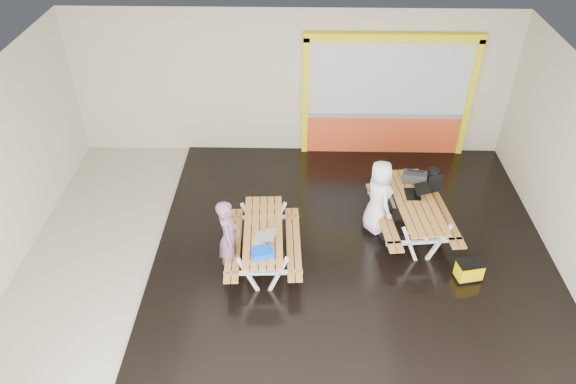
{
  "coord_description": "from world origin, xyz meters",
  "views": [
    {
      "loc": [
        0.19,
        -7.39,
        7.16
      ],
      "look_at": [
        0.0,
        0.9,
        1.0
      ],
      "focal_mm": 33.93,
      "sensor_mm": 36.0,
      "label": 1
    }
  ],
  "objects_px": {
    "laptop_right": "(416,192)",
    "blue_pouch": "(262,253)",
    "person_right": "(379,197)",
    "laptop_left": "(264,237)",
    "fluke_bag": "(469,271)",
    "person_left": "(229,238)",
    "picnic_table_right": "(414,208)",
    "dark_case": "(393,235)",
    "picnic_table_left": "(263,238)",
    "backpack": "(432,181)",
    "toolbox": "(415,177)"
  },
  "relations": [
    {
      "from": "picnic_table_left",
      "to": "blue_pouch",
      "type": "bearing_deg",
      "value": -87.45
    },
    {
      "from": "laptop_right",
      "to": "backpack",
      "type": "bearing_deg",
      "value": 53.21
    },
    {
      "from": "picnic_table_left",
      "to": "picnic_table_right",
      "type": "distance_m",
      "value": 3.0
    },
    {
      "from": "picnic_table_left",
      "to": "dark_case",
      "type": "relative_size",
      "value": 5.02
    },
    {
      "from": "blue_pouch",
      "to": "dark_case",
      "type": "bearing_deg",
      "value": 28.52
    },
    {
      "from": "dark_case",
      "to": "person_right",
      "type": "bearing_deg",
      "value": 141.96
    },
    {
      "from": "blue_pouch",
      "to": "backpack",
      "type": "height_order",
      "value": "backpack"
    },
    {
      "from": "person_right",
      "to": "laptop_left",
      "type": "relative_size",
      "value": 3.36
    },
    {
      "from": "fluke_bag",
      "to": "laptop_right",
      "type": "bearing_deg",
      "value": 118.56
    },
    {
      "from": "backpack",
      "to": "laptop_right",
      "type": "bearing_deg",
      "value": -126.79
    },
    {
      "from": "laptop_right",
      "to": "person_left",
      "type": "bearing_deg",
      "value": -159.11
    },
    {
      "from": "backpack",
      "to": "dark_case",
      "type": "bearing_deg",
      "value": -131.21
    },
    {
      "from": "laptop_right",
      "to": "fluke_bag",
      "type": "bearing_deg",
      "value": -61.44
    },
    {
      "from": "person_right",
      "to": "fluke_bag",
      "type": "relative_size",
      "value": 3.02
    },
    {
      "from": "picnic_table_right",
      "to": "person_left",
      "type": "xyz_separation_m",
      "value": [
        -3.45,
        -1.15,
        0.19
      ]
    },
    {
      "from": "laptop_left",
      "to": "blue_pouch",
      "type": "distance_m",
      "value": 0.4
    },
    {
      "from": "laptop_left",
      "to": "blue_pouch",
      "type": "xyz_separation_m",
      "value": [
        -0.01,
        -0.4,
        -0.0
      ]
    },
    {
      "from": "picnic_table_left",
      "to": "backpack",
      "type": "bearing_deg",
      "value": 26.36
    },
    {
      "from": "picnic_table_left",
      "to": "backpack",
      "type": "xyz_separation_m",
      "value": [
        3.35,
        1.66,
        0.15
      ]
    },
    {
      "from": "laptop_left",
      "to": "fluke_bag",
      "type": "distance_m",
      "value": 3.71
    },
    {
      "from": "toolbox",
      "to": "fluke_bag",
      "type": "xyz_separation_m",
      "value": [
        0.76,
        -1.9,
        -0.7
      ]
    },
    {
      "from": "person_left",
      "to": "picnic_table_left",
      "type": "bearing_deg",
      "value": -69.26
    },
    {
      "from": "dark_case",
      "to": "backpack",
      "type": "bearing_deg",
      "value": 48.79
    },
    {
      "from": "toolbox",
      "to": "dark_case",
      "type": "height_order",
      "value": "toolbox"
    },
    {
      "from": "laptop_right",
      "to": "picnic_table_right",
      "type": "bearing_deg",
      "value": -101.4
    },
    {
      "from": "person_right",
      "to": "fluke_bag",
      "type": "xyz_separation_m",
      "value": [
        1.53,
        -1.32,
        -0.63
      ]
    },
    {
      "from": "laptop_left",
      "to": "fluke_bag",
      "type": "bearing_deg",
      "value": -2.05
    },
    {
      "from": "laptop_left",
      "to": "picnic_table_left",
      "type": "bearing_deg",
      "value": 98.38
    },
    {
      "from": "person_left",
      "to": "laptop_left",
      "type": "relative_size",
      "value": 3.37
    },
    {
      "from": "blue_pouch",
      "to": "backpack",
      "type": "xyz_separation_m",
      "value": [
        3.32,
        2.32,
        -0.09
      ]
    },
    {
      "from": "picnic_table_left",
      "to": "blue_pouch",
      "type": "distance_m",
      "value": 0.7
    },
    {
      "from": "person_left",
      "to": "laptop_right",
      "type": "relative_size",
      "value": 3.52
    },
    {
      "from": "blue_pouch",
      "to": "dark_case",
      "type": "distance_m",
      "value": 2.89
    },
    {
      "from": "laptop_left",
      "to": "laptop_right",
      "type": "distance_m",
      "value": 3.16
    },
    {
      "from": "person_right",
      "to": "backpack",
      "type": "xyz_separation_m",
      "value": [
        1.18,
        0.73,
        -0.12
      ]
    },
    {
      "from": "fluke_bag",
      "to": "dark_case",
      "type": "bearing_deg",
      "value": 138.46
    },
    {
      "from": "picnic_table_right",
      "to": "backpack",
      "type": "xyz_separation_m",
      "value": [
        0.48,
        0.78,
        0.11
      ]
    },
    {
      "from": "person_left",
      "to": "laptop_right",
      "type": "bearing_deg",
      "value": -72.84
    },
    {
      "from": "dark_case",
      "to": "fluke_bag",
      "type": "height_order",
      "value": "fluke_bag"
    },
    {
      "from": "person_right",
      "to": "dark_case",
      "type": "distance_m",
      "value": 0.85
    },
    {
      "from": "laptop_right",
      "to": "blue_pouch",
      "type": "relative_size",
      "value": 1.24
    },
    {
      "from": "backpack",
      "to": "fluke_bag",
      "type": "relative_size",
      "value": 1.06
    },
    {
      "from": "picnic_table_right",
      "to": "fluke_bag",
      "type": "height_order",
      "value": "picnic_table_right"
    },
    {
      "from": "person_left",
      "to": "backpack",
      "type": "height_order",
      "value": "person_left"
    },
    {
      "from": "picnic_table_right",
      "to": "person_left",
      "type": "bearing_deg",
      "value": -161.63
    },
    {
      "from": "person_right",
      "to": "dark_case",
      "type": "height_order",
      "value": "person_right"
    },
    {
      "from": "blue_pouch",
      "to": "person_left",
      "type": "bearing_deg",
      "value": 147.68
    },
    {
      "from": "laptop_right",
      "to": "blue_pouch",
      "type": "xyz_separation_m",
      "value": [
        -2.87,
        -1.72,
        -0.05
      ]
    },
    {
      "from": "person_left",
      "to": "fluke_bag",
      "type": "relative_size",
      "value": 3.02
    },
    {
      "from": "person_left",
      "to": "fluke_bag",
      "type": "xyz_separation_m",
      "value": [
        4.28,
        -0.13,
        -0.59
      ]
    }
  ]
}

